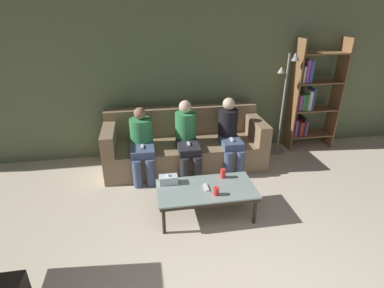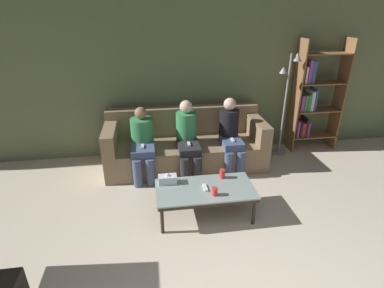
% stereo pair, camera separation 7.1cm
% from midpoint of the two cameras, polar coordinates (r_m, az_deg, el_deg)
% --- Properties ---
extents(wall_back, '(12.00, 0.06, 2.60)m').
position_cam_midpoint_polar(wall_back, '(4.89, -2.87, 12.80)').
color(wall_back, '#60704C').
rests_on(wall_back, ground_plane).
extents(couch, '(2.42, 0.89, 0.86)m').
position_cam_midpoint_polar(couch, '(4.72, -1.86, -0.32)').
color(couch, '#897051').
rests_on(couch, ground_plane).
extents(coffee_table, '(1.15, 0.59, 0.38)m').
position_cam_midpoint_polar(coffee_table, '(3.56, 2.14, -8.90)').
color(coffee_table, '#8C9E99').
rests_on(coffee_table, ground_plane).
extents(cup_near_left, '(0.07, 0.07, 0.10)m').
position_cam_midpoint_polar(cup_near_left, '(3.40, 3.99, -8.96)').
color(cup_near_left, red).
rests_on(cup_near_left, coffee_table).
extents(cup_near_right, '(0.07, 0.07, 0.12)m').
position_cam_midpoint_polar(cup_near_right, '(3.72, 5.36, -5.61)').
color(cup_near_right, red).
rests_on(cup_near_right, coffee_table).
extents(tissue_box, '(0.22, 0.12, 0.13)m').
position_cam_midpoint_polar(tissue_box, '(3.61, -5.09, -6.76)').
color(tissue_box, silver).
rests_on(tissue_box, coffee_table).
extents(game_remote, '(0.04, 0.15, 0.02)m').
position_cam_midpoint_polar(game_remote, '(3.53, 2.15, -8.25)').
color(game_remote, white).
rests_on(game_remote, coffee_table).
extents(bookshelf, '(0.81, 0.32, 1.87)m').
position_cam_midpoint_polar(bookshelf, '(5.48, 21.12, 8.13)').
color(bookshelf, brown).
rests_on(bookshelf, ground_plane).
extents(standing_lamp, '(0.31, 0.26, 1.68)m').
position_cam_midpoint_polar(standing_lamp, '(5.07, 16.91, 9.05)').
color(standing_lamp, gray).
rests_on(standing_lamp, ground_plane).
extents(seated_person_left_end, '(0.33, 0.69, 1.01)m').
position_cam_midpoint_polar(seated_person_left_end, '(4.38, -9.98, 0.49)').
color(seated_person_left_end, '#47567A').
rests_on(seated_person_left_end, ground_plane).
extents(seated_person_mid_left, '(0.31, 0.71, 1.08)m').
position_cam_midpoint_polar(seated_person_mid_left, '(4.39, -1.46, 1.33)').
color(seated_person_mid_left, '#28282D').
rests_on(seated_person_mid_left, ground_plane).
extents(seated_person_mid_right, '(0.31, 0.63, 1.09)m').
position_cam_midpoint_polar(seated_person_mid_right, '(4.54, 6.71, 2.01)').
color(seated_person_mid_right, '#47567A').
rests_on(seated_person_mid_right, ground_plane).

